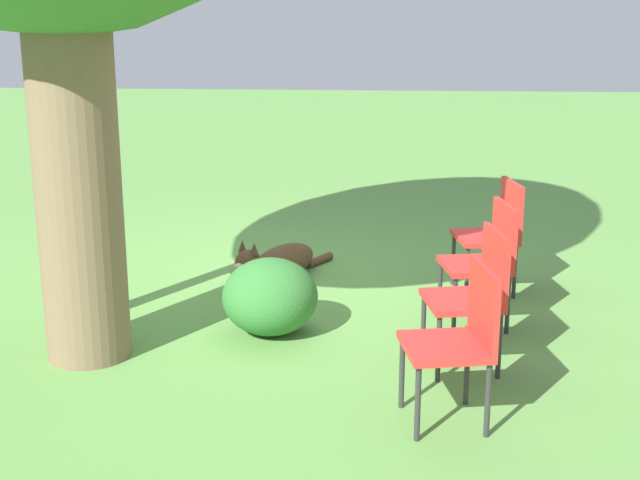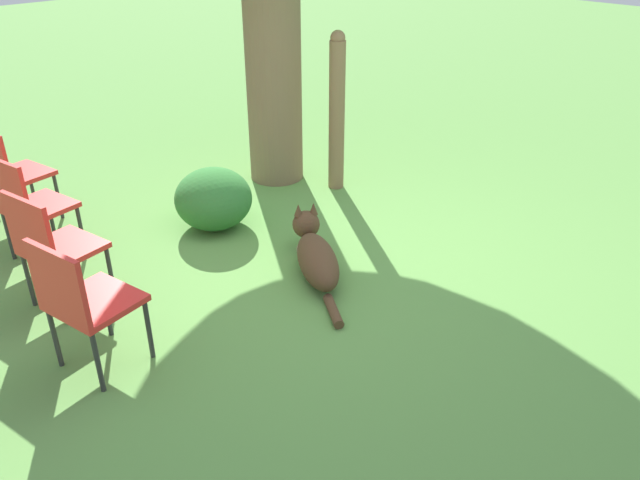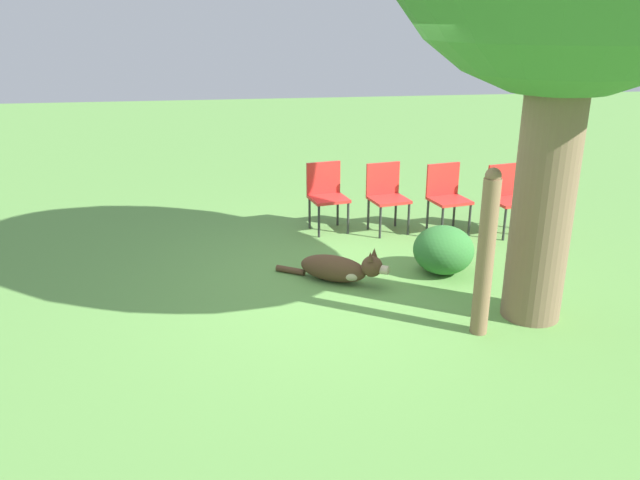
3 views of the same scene
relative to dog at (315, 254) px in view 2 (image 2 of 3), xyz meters
The scene contains 8 objects.
ground_plane 0.42m from the dog, 56.00° to the left, with size 30.00×30.00×0.00m, color #609947.
dog is the anchor object (origin of this frame).
fence_post 1.67m from the dog, 38.57° to the left, with size 0.14×0.14×1.44m.
red_chair_0 1.70m from the dog, behind, with size 0.49×0.51×0.84m.
red_chair_1 1.77m from the dog, 150.62° to the left, with size 0.49×0.51×0.84m.
red_chair_2 2.12m from the dog, 130.88° to the left, with size 0.49×0.51×0.84m.
red_chair_3 2.63m from the dog, 117.87° to the left, with size 0.49×0.51×0.84m.
low_shrub 1.12m from the dog, 94.38° to the left, with size 0.63×0.63×0.51m.
Camera 2 is at (-2.94, -3.13, 2.39)m, focal length 35.00 mm.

